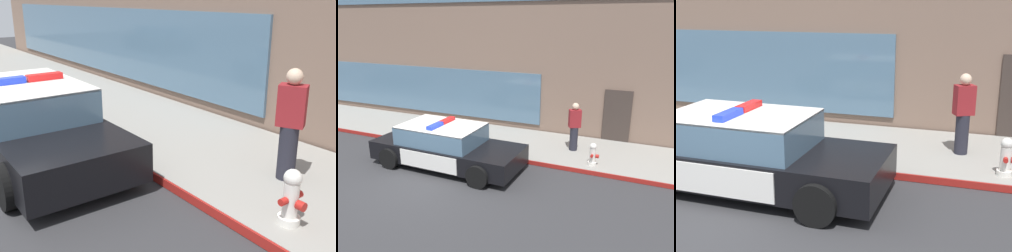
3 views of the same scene
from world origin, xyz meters
The scene contains 5 objects.
sidewalk centered at (0.00, 3.62, 0.07)m, with size 48.00×3.08×0.15m, color gray.
curb_red_paint centered at (0.00, 2.06, 0.08)m, with size 28.80×0.04×0.14m, color maroon.
police_cruiser centered at (-0.11, 0.91, 0.68)m, with size 4.89×2.15×1.49m.
fire_hydrant centered at (4.29, 2.54, 0.50)m, with size 0.34×0.39×0.73m.
pedestrian_on_sidewalk centered at (3.44, 3.58, 1.01)m, with size 0.47×0.41×1.71m.
Camera 1 is at (6.83, -1.24, 2.83)m, focal length 42.49 mm.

